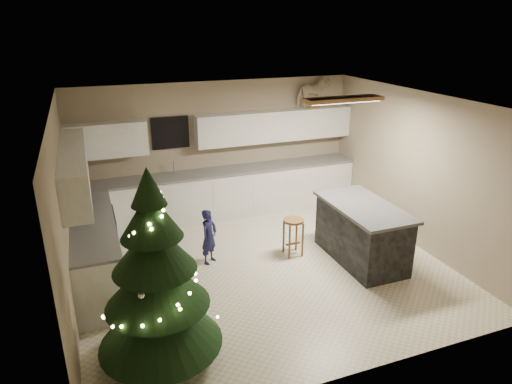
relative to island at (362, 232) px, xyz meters
The scene contains 8 objects.
ground_plane 1.66m from the island, 169.12° to the left, with size 5.50×5.50×0.00m, color beige.
room_shell 2.02m from the island, 168.90° to the left, with size 5.52×5.02×2.61m.
cabinetry 3.16m from the island, 141.74° to the left, with size 5.50×3.20×2.00m.
island is the anchor object (origin of this frame).
bar_stool 1.09m from the island, 150.63° to the left, with size 0.33×0.33×0.64m.
christmas_tree 3.64m from the island, 161.01° to the right, with size 1.45×1.40×2.31m.
toddler 2.43m from the island, 161.47° to the left, with size 0.33×0.22×0.91m, color #0F0E37.
rocking_horse 3.23m from the island, 81.09° to the left, with size 0.72×0.40×0.60m.
Camera 1 is at (-2.36, -5.85, 3.66)m, focal length 32.00 mm.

